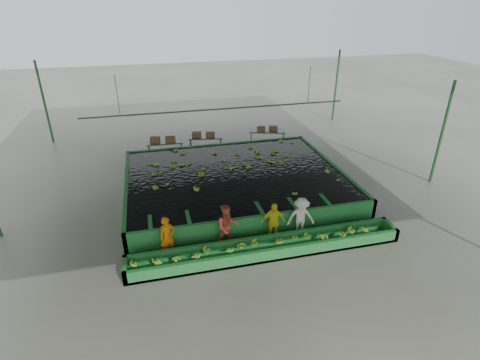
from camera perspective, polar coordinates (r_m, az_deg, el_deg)
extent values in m
plane|color=slate|center=(16.65, 0.42, -3.83)|extent=(80.00, 80.00, 0.00)
cube|color=gray|center=(14.79, 0.48, 13.17)|extent=(20.00, 22.00, 0.04)
cube|color=black|center=(17.55, -0.80, 0.97)|extent=(9.70, 7.70, 0.00)
cylinder|color=#59605B|center=(20.01, -3.19, 10.73)|extent=(0.08, 0.08, 14.00)
cylinder|color=#59605B|center=(19.48, -18.19, 12.10)|extent=(0.04, 0.04, 2.00)
cylinder|color=#59605B|center=(21.26, 10.49, 14.06)|extent=(0.04, 0.04, 2.00)
imported|color=#C86206|center=(13.48, -10.98, -8.51)|extent=(0.65, 0.53, 1.55)
imported|color=#BC4232|center=(13.63, -1.91, -7.11)|extent=(0.89, 0.73, 1.72)
imported|color=yellow|center=(14.07, 5.09, -6.37)|extent=(0.96, 0.50, 1.58)
imported|color=beige|center=(14.41, 9.26, -5.64)|extent=(1.14, 0.76, 1.63)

